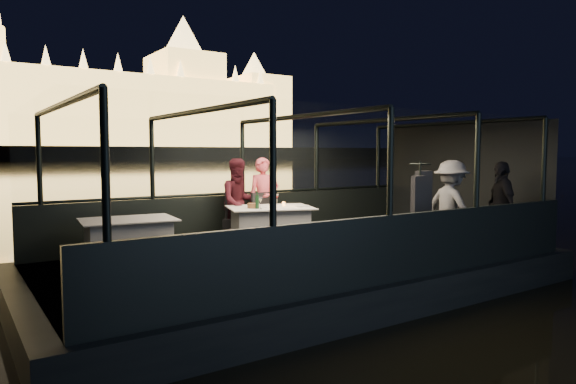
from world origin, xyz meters
TOP-DOWN VIEW (x-y plane):
  - boat_hull at (0.00, 0.00)m, footprint 8.60×4.40m
  - boat_deck at (0.00, 0.00)m, footprint 8.00×4.00m
  - gunwale_port at (0.00, 2.00)m, footprint 8.00×0.08m
  - gunwale_starboard at (0.00, -2.00)m, footprint 8.00×0.08m
  - cabin_glass_port at (0.00, 2.00)m, footprint 8.00×0.02m
  - cabin_glass_starboard at (0.00, -2.00)m, footprint 8.00×0.02m
  - cabin_roof_glass at (0.00, 0.00)m, footprint 8.00×4.00m
  - end_wall_fore at (-4.00, 0.00)m, footprint 0.02×4.00m
  - end_wall_aft at (4.00, 0.00)m, footprint 0.02×4.00m
  - canopy_ribs at (0.00, 0.00)m, footprint 8.00×4.00m
  - dining_table_central at (-0.10, 0.82)m, footprint 1.71×1.45m
  - dining_table_aft at (-2.56, 0.90)m, footprint 1.46×1.12m
  - chair_port_left at (-0.33, 1.49)m, footprint 0.59×0.59m
  - chair_port_right at (0.11, 1.27)m, footprint 0.49×0.49m
  - coat_stand at (1.22, -1.42)m, footprint 0.55×0.50m
  - person_woman_coral at (0.23, 1.59)m, footprint 0.69×0.57m
  - person_man_maroon at (-0.32, 1.54)m, footprint 0.82×0.67m
  - passenger_stripe at (2.36, -1.09)m, footprint 0.68×1.08m
  - passenger_dark at (3.21, -1.47)m, footprint 0.83×0.99m
  - wine_bottle at (-0.43, 0.70)m, footprint 0.07×0.07m
  - bread_basket at (-0.44, 0.81)m, footprint 0.25×0.25m
  - amber_candle at (0.16, 0.78)m, footprint 0.07×0.07m
  - plate_near at (0.42, 0.58)m, footprint 0.33×0.33m
  - plate_far at (-0.26, 0.86)m, footprint 0.27×0.27m
  - wine_glass_white at (-0.43, 0.59)m, footprint 0.07×0.07m
  - wine_glass_red at (0.20, 1.06)m, footprint 0.08×0.08m

SIDE VIEW (x-z plane):
  - boat_hull at x=0.00m, z-range -0.50..0.50m
  - boat_deck at x=0.00m, z-range 0.46..0.50m
  - dining_table_central at x=-0.10m, z-range 0.50..1.27m
  - dining_table_aft at x=-2.56m, z-range 0.52..1.25m
  - gunwale_port at x=0.00m, z-range 0.50..1.40m
  - gunwale_starboard at x=0.00m, z-range 0.50..1.40m
  - chair_port_left at x=-0.33m, z-range 0.45..1.45m
  - chair_port_right at x=0.11m, z-range 0.47..1.43m
  - person_woman_coral at x=0.23m, z-range 0.44..2.06m
  - person_man_maroon at x=-0.32m, z-range 0.45..2.05m
  - plate_near at x=0.42m, z-range 1.26..1.28m
  - plate_far at x=-0.26m, z-range 1.27..1.28m
  - bread_basket at x=-0.44m, z-range 1.26..1.35m
  - amber_candle at x=0.16m, z-range 1.27..1.34m
  - passenger_stripe at x=2.36m, z-range 0.55..2.15m
  - passenger_dark at x=3.21m, z-range 0.56..2.14m
  - wine_glass_white at x=-0.43m, z-range 1.26..1.46m
  - wine_glass_red at x=0.20m, z-range 1.26..1.46m
  - coat_stand at x=1.22m, z-range 0.61..2.19m
  - wine_bottle at x=-0.43m, z-range 1.27..1.56m
  - end_wall_fore at x=-4.00m, z-range 0.50..2.80m
  - end_wall_aft at x=4.00m, z-range 0.50..2.80m
  - canopy_ribs at x=0.00m, z-range 0.50..2.80m
  - cabin_glass_port at x=0.00m, z-range 1.40..2.80m
  - cabin_glass_starboard at x=0.00m, z-range 1.40..2.80m
  - cabin_roof_glass at x=0.00m, z-range 2.79..2.81m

